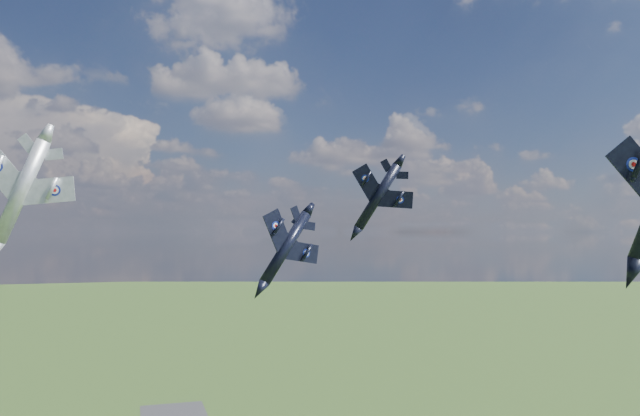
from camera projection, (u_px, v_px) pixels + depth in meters
name	position (u px, v px, depth m)	size (l,w,h in m)	color
jet_lead_navy	(286.00, 248.00, 72.32)	(9.69, 13.51, 2.79)	black
jet_high_navy	(378.00, 197.00, 90.44)	(10.57, 14.73, 3.05)	black
jet_left_silver	(21.00, 191.00, 67.27)	(11.71, 16.32, 3.38)	#A1A5AB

